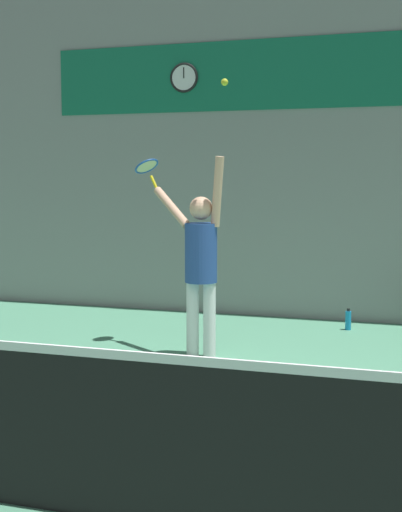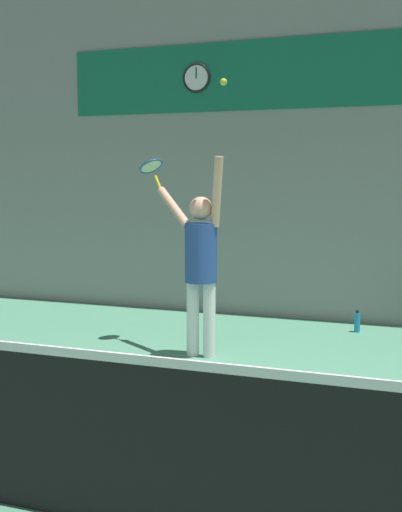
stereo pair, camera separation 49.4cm
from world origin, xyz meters
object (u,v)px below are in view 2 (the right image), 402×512
Objects in this scene: scoreboard_clock at (196,78)px; water_bottle at (357,322)px; tennis_ball at (224,82)px; tennis_racket at (152,168)px; tennis_player at (200,257)px.

water_bottle is at bearing -12.71° from scoreboard_clock.
tennis_ball is 3.44m from water_bottle.
tennis_racket is 5.13× the size of tennis_ball.
tennis_racket is (-0.77, 0.45, 0.93)m from tennis_player.
water_bottle is at bearing 52.93° from tennis_player.
tennis_racket is at bearing 152.69° from tennis_ball.
tennis_racket is 3.11m from water_bottle.
scoreboard_clock is 3.89m from water_bottle.
tennis_ball is (1.24, -2.39, -0.41)m from scoreboard_clock.
tennis_player is at bearing -127.07° from water_bottle.
water_bottle is at bearing 32.14° from tennis_racket.
tennis_player is (0.96, -2.30, -2.17)m from scoreboard_clock.
tennis_player is at bearing 162.90° from tennis_ball.
scoreboard_clock is 2.23m from tennis_racket.
scoreboard_clock reaches higher than tennis_racket.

